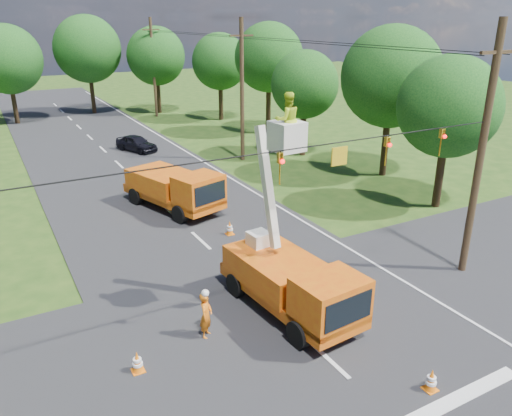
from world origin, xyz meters
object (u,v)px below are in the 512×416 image
distant_car (136,143)px  tree_right_e (220,62)px  tree_far_a (7,59)px  traffic_cone_4 (137,362)px  tree_far_c (156,56)px  bucket_truck (292,271)px  second_truck (175,188)px  tree_far_b (87,49)px  pole_right_mid (242,90)px  pole_right_near (481,152)px  tree_right_c (305,85)px  pole_right_far (153,67)px  tree_right_d (269,58)px  ground_worker (206,315)px  traffic_cone_3 (230,228)px  traffic_cone_2 (253,246)px  tree_right_b (391,77)px  traffic_cone_7 (207,180)px  traffic_cone_1 (431,380)px  tree_right_a (449,107)px

distant_car → tree_right_e: bearing=13.7°
tree_far_a → traffic_cone_4: bearing=-90.4°
tree_far_c → tree_far_a: bearing=176.1°
bucket_truck → second_truck: (0.04, 11.78, -0.42)m
tree_far_b → pole_right_mid: bearing=-77.6°
bucket_truck → pole_right_mid: size_ratio=0.78×
pole_right_near → tree_right_e: size_ratio=1.16×
second_truck → distant_car: bearing=65.4°
pole_right_near → tree_right_c: bearing=76.1°
pole_right_far → tree_right_d: 14.53m
tree_right_c → second_truck: bearing=-153.2°
tree_far_c → tree_right_e: bearing=-58.4°
ground_worker → pole_right_far: bearing=26.2°
traffic_cone_3 → tree_right_c: (11.66, 10.99, 4.95)m
traffic_cone_2 → tree_right_b: size_ratio=0.07×
second_truck → pole_right_near: bearing=-74.7°
bucket_truck → traffic_cone_4: bearing=-179.3°
traffic_cone_7 → tree_right_c: size_ratio=0.09×
tree_far_b → tree_far_c: size_ratio=1.12×
traffic_cone_1 → traffic_cone_7: size_ratio=1.00×
second_truck → tree_far_b: size_ratio=0.65×
traffic_cone_4 → pole_right_mid: size_ratio=0.07×
tree_right_e → second_truck: bearing=-120.7°
traffic_cone_4 → traffic_cone_7: same height
ground_worker → tree_far_c: bearing=25.7°
tree_right_a → tree_right_c: (-0.30, 13.00, -0.25)m
second_truck → traffic_cone_3: second_truck is taller
tree_right_b → pole_right_far: bearing=103.1°
bucket_truck → pole_right_near: (8.04, -0.81, 3.45)m
ground_worker → tree_right_e: size_ratio=0.19×
tree_right_d → tree_far_a: 25.46m
tree_right_b → tree_right_d: 15.00m
tree_right_e → tree_far_b: size_ratio=0.84×
second_truck → tree_right_a: size_ratio=0.81×
traffic_cone_1 → tree_far_b: bearing=88.5°
tree_right_e → tree_far_a: size_ratio=0.91×
tree_right_b → pole_right_mid: bearing=129.1°
bucket_truck → tree_right_c: (12.74, 18.19, 3.65)m
ground_worker → tree_far_b: size_ratio=0.16×
traffic_cone_2 → tree_right_b: tree_right_b is taller
ground_worker → tree_far_c: tree_far_c is taller
tree_far_a → tree_far_c: 14.53m
traffic_cone_4 → tree_right_d: 34.06m
ground_worker → bucket_truck: bearing=-49.6°
traffic_cone_4 → traffic_cone_3: bearing=48.5°
tree_right_a → tree_right_c: bearing=91.3°
pole_right_near → tree_right_d: (6.30, 27.00, 1.57)m
tree_right_a → tree_right_d: (1.30, 21.00, 1.12)m
tree_far_b → tree_right_d: bearing=-56.8°
bucket_truck → pole_right_far: (8.04, 39.19, 3.45)m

